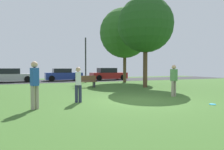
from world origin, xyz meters
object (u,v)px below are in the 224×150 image
Objects in this scene: parked_car_blue at (63,75)px; oak_tree_left at (125,33)px; park_bench at (86,81)px; oak_tree_center at (145,25)px; parked_car_red at (108,74)px; person_bystander at (174,79)px; parked_car_silver at (11,76)px; person_thrower at (35,83)px; person_walking at (78,83)px; street_lamp_post at (86,60)px; frisbee_disc at (212,104)px.

oak_tree_left is at bearing -42.38° from parked_car_blue.
park_bench is at bearing -142.69° from oak_tree_left.
parked_car_red is at bearing 84.53° from oak_tree_center.
oak_tree_center is 6.27m from park_bench.
person_bystander is 7.25m from park_bench.
parked_car_silver is 10.77m from parked_car_red.
person_bystander reaches higher than parked_car_blue.
oak_tree_left is 6.28m from parked_car_red.
parked_car_silver is at bearing 179.14° from parked_car_red.
parked_car_silver reaches higher than parked_car_blue.
person_thrower is 0.40× the size of parked_car_red.
person_walking is at bearing -142.73° from oak_tree_center.
oak_tree_left is at bearing -25.88° from person_walking.
parked_car_red is (0.97, 10.11, -4.13)m from oak_tree_center.
person_bystander reaches higher than person_walking.
person_bystander is at bearing -103.60° from person_thrower.
oak_tree_center is 10.97m from parked_car_red.
parked_car_blue is at bearing 112.66° from oak_tree_center.
person_thrower reaches higher than parked_car_silver.
person_bystander reaches higher than parked_car_red.
person_walking is 0.35× the size of street_lamp_post.
person_bystander reaches higher than parked_car_silver.
parked_car_red is 2.75× the size of park_bench.
oak_tree_center reaches higher than street_lamp_post.
person_thrower is at bearing -113.68° from street_lamp_post.
person_walking reaches higher than parked_car_red.
parked_car_silver is at bearing 115.03° from frisbee_disc.
frisbee_disc is 0.06× the size of parked_car_silver.
parked_car_blue is at bearing 1.90° from person_walking.
person_walking is at bearing 71.26° from park_bench.
parked_car_silver is (-8.48, 15.28, -0.27)m from person_bystander.
oak_tree_center is 10.81m from person_thrower.
oak_tree_left reaches higher than park_bench.
person_walking is (-6.45, -4.91, -3.94)m from oak_tree_center.
oak_tree_left is (1.00, 5.62, 0.26)m from oak_tree_center.
person_thrower is 16.81m from parked_car_blue.
oak_tree_center is 4.34× the size of park_bench.
frisbee_disc is 17.91m from parked_car_red.
oak_tree_center is at bearing -24.41° from person_bystander.
frisbee_disc is at bearing 167.69° from person_bystander.
parked_car_red is (2.29, 15.11, -0.26)m from person_bystander.
oak_tree_center is at bearing -46.35° from parked_car_silver.
street_lamp_post reaches higher than frisbee_disc.
parked_car_blue is (-3.08, 15.55, -0.27)m from person_bystander.
oak_tree_left reaches higher than person_walking.
parked_car_red reaches higher than frisbee_disc.
street_lamp_post reaches higher than parked_car_silver.
street_lamp_post is (1.35, 4.93, 1.79)m from park_bench.
parked_car_blue is 2.55× the size of park_bench.
person_thrower is 7.02m from person_bystander.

